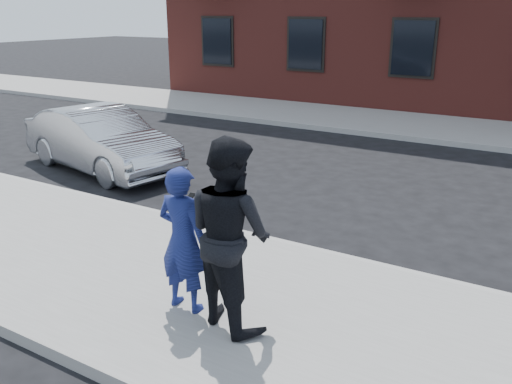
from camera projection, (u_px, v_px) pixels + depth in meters
The scene contains 8 objects.
ground at pixel (130, 266), 7.50m from camera, with size 100.00×100.00×0.00m, color black.
near_sidewalk at pixel (116, 268), 7.28m from camera, with size 50.00×3.50×0.15m, color gray.
near_curb at pixel (197, 225), 8.74m from camera, with size 50.00×0.10×0.15m, color #999691.
far_sidewalk at pixel (388, 123), 16.62m from camera, with size 50.00×3.50×0.15m, color gray.
far_curb at pixel (367, 134), 15.15m from camera, with size 50.00×0.10×0.15m, color #999691.
silver_sedan at pixel (101, 140), 11.75m from camera, with size 1.45×4.16×1.37m, color #B7BABF.
man_hoodie at pixel (183, 239), 5.92m from camera, with size 0.61×0.49×1.67m.
man_peacoat at pixel (230, 233), 5.60m from camera, with size 1.20×1.06×2.05m.
Camera 1 is at (4.99, -4.91, 3.37)m, focal length 38.00 mm.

